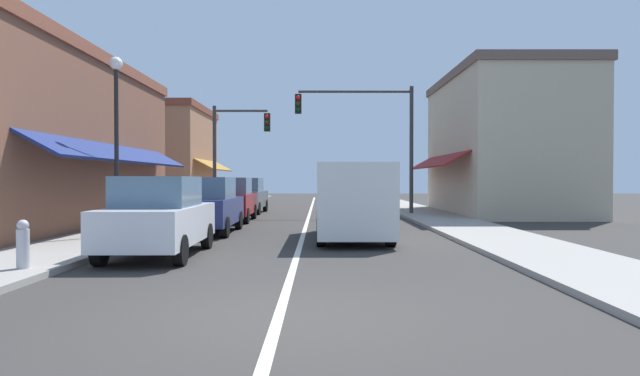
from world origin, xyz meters
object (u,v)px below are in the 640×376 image
object	(u,v)px
parked_car_far_left	(245,196)
fire_hydrant	(21,244)
traffic_signal_mast_arm	(370,127)
traffic_signal_left_corner	(232,142)
parked_car_nearest_left	(157,217)
parked_car_third_left	(229,200)
parked_car_second_left	(206,206)
van_in_lane	(351,199)
street_lamp_left_near	(115,118)

from	to	relation	value
parked_car_far_left	fire_hydrant	bearing A→B (deg)	-93.44
traffic_signal_mast_arm	fire_hydrant	world-z (taller)	traffic_signal_mast_arm
traffic_signal_mast_arm	traffic_signal_left_corner	size ratio (longest dim) A/B	1.12
parked_car_nearest_left	traffic_signal_mast_arm	distance (m)	15.11
traffic_signal_mast_arm	parked_car_far_left	bearing A→B (deg)	163.37
parked_car_third_left	fire_hydrant	size ratio (longest dim) A/B	4.74
traffic_signal_left_corner	parked_car_third_left	bearing A→B (deg)	-82.19
parked_car_second_left	van_in_lane	world-z (taller)	van_in_lane
van_in_lane	traffic_signal_left_corner	distance (m)	13.31
parked_car_nearest_left	parked_car_far_left	world-z (taller)	same
parked_car_second_left	parked_car_third_left	xyz separation A→B (m)	(-0.06, 4.90, 0.00)
parked_car_nearest_left	traffic_signal_mast_arm	xyz separation A→B (m)	(5.98, 13.48, 3.27)
parked_car_second_left	fire_hydrant	size ratio (longest dim) A/B	4.72
van_in_lane	parked_car_third_left	bearing A→B (deg)	124.12
parked_car_nearest_left	traffic_signal_mast_arm	world-z (taller)	traffic_signal_mast_arm
parked_car_second_left	fire_hydrant	distance (m)	7.68
parked_car_far_left	traffic_signal_left_corner	bearing A→B (deg)	175.55
van_in_lane	parked_car_far_left	bearing A→B (deg)	111.00
traffic_signal_left_corner	fire_hydrant	distance (m)	17.99
parked_car_far_left	van_in_lane	distance (m)	12.78
parked_car_third_left	parked_car_far_left	distance (m)	5.28
traffic_signal_left_corner	parked_car_far_left	bearing A→B (deg)	-6.11
parked_car_far_left	fire_hydrant	distance (m)	17.72
parked_car_third_left	van_in_lane	size ratio (longest dim) A/B	0.80
parked_car_nearest_left	parked_car_third_left	distance (m)	10.04
traffic_signal_mast_arm	traffic_signal_left_corner	distance (m)	7.07
parked_car_second_left	parked_car_third_left	size ratio (longest dim) A/B	0.99
parked_car_second_left	van_in_lane	distance (m)	4.81
parked_car_nearest_left	traffic_signal_mast_arm	size ratio (longest dim) A/B	0.68
traffic_signal_mast_arm	parked_car_third_left	bearing A→B (deg)	-150.36
parked_car_third_left	van_in_lane	world-z (taller)	van_in_lane
van_in_lane	traffic_signal_left_corner	size ratio (longest dim) A/B	0.96
parked_car_far_left	van_in_lane	world-z (taller)	van_in_lane
parked_car_second_left	traffic_signal_left_corner	world-z (taller)	traffic_signal_left_corner
parked_car_nearest_left	parked_car_third_left	xyz separation A→B (m)	(-0.07, 10.04, 0.00)
parked_car_second_left	parked_car_third_left	world-z (taller)	same
parked_car_far_left	traffic_signal_mast_arm	xyz separation A→B (m)	(6.14, -1.83, 3.27)
parked_car_second_left	parked_car_far_left	xyz separation A→B (m)	(-0.15, 10.17, 0.00)
traffic_signal_mast_arm	fire_hydrant	bearing A→B (deg)	-116.00
traffic_signal_left_corner	traffic_signal_mast_arm	bearing A→B (deg)	-15.67
traffic_signal_left_corner	fire_hydrant	bearing A→B (deg)	-93.01
parked_car_second_left	street_lamp_left_near	xyz separation A→B (m)	(-2.15, -1.86, 2.55)
parked_car_third_left	van_in_lane	bearing A→B (deg)	-56.54
parked_car_nearest_left	traffic_signal_mast_arm	bearing A→B (deg)	65.24
street_lamp_left_near	parked_car_nearest_left	bearing A→B (deg)	-56.78
traffic_signal_mast_arm	street_lamp_left_near	bearing A→B (deg)	-128.59
parked_car_second_left	traffic_signal_mast_arm	xyz separation A→B (m)	(5.98, 8.34, 3.27)
parked_car_far_left	traffic_signal_left_corner	world-z (taller)	traffic_signal_left_corner
traffic_signal_left_corner	fire_hydrant	xyz separation A→B (m)	(-0.93, -17.72, -3.00)
traffic_signal_left_corner	fire_hydrant	world-z (taller)	traffic_signal_left_corner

